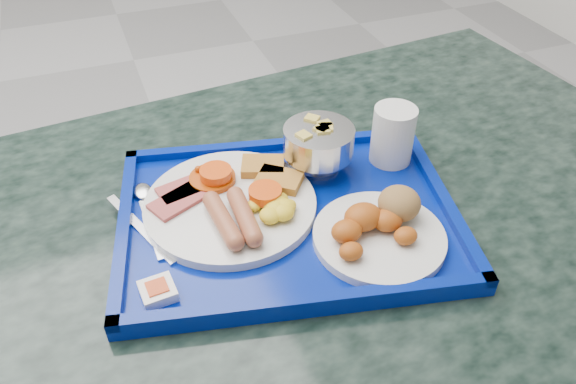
{
  "coord_description": "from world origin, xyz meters",
  "views": [
    {
      "loc": [
        0.45,
        -1.52,
        1.36
      ],
      "look_at": [
        0.66,
        -0.97,
        0.87
      ],
      "focal_mm": 35.0,
      "sensor_mm": 36.0,
      "label": 1
    }
  ],
  "objects_px": {
    "table": "(309,318)",
    "main_plate": "(236,202)",
    "fruit_bowl": "(319,142)",
    "juice_cup": "(393,133)",
    "bread_plate": "(380,227)",
    "tray": "(288,217)"
  },
  "relations": [
    {
      "from": "juice_cup",
      "to": "main_plate",
      "type": "bearing_deg",
      "value": -173.86
    },
    {
      "from": "fruit_bowl",
      "to": "bread_plate",
      "type": "bearing_deg",
      "value": -84.58
    },
    {
      "from": "bread_plate",
      "to": "juice_cup",
      "type": "distance_m",
      "value": 0.18
    },
    {
      "from": "juice_cup",
      "to": "table",
      "type": "bearing_deg",
      "value": -153.78
    },
    {
      "from": "table",
      "to": "bread_plate",
      "type": "xyz_separation_m",
      "value": [
        0.07,
        -0.07,
        0.24
      ]
    },
    {
      "from": "table",
      "to": "main_plate",
      "type": "distance_m",
      "value": 0.26
    },
    {
      "from": "juice_cup",
      "to": "bread_plate",
      "type": "bearing_deg",
      "value": -123.34
    },
    {
      "from": "juice_cup",
      "to": "tray",
      "type": "bearing_deg",
      "value": -161.83
    },
    {
      "from": "tray",
      "to": "main_plate",
      "type": "bearing_deg",
      "value": 150.2
    },
    {
      "from": "bread_plate",
      "to": "juice_cup",
      "type": "bearing_deg",
      "value": 56.66
    },
    {
      "from": "fruit_bowl",
      "to": "juice_cup",
      "type": "height_order",
      "value": "juice_cup"
    },
    {
      "from": "main_plate",
      "to": "bread_plate",
      "type": "bearing_deg",
      "value": -37.33
    },
    {
      "from": "bread_plate",
      "to": "juice_cup",
      "type": "height_order",
      "value": "juice_cup"
    },
    {
      "from": "table",
      "to": "tray",
      "type": "relative_size",
      "value": 2.6
    },
    {
      "from": "tray",
      "to": "fruit_bowl",
      "type": "xyz_separation_m",
      "value": [
        0.08,
        0.08,
        0.05
      ]
    },
    {
      "from": "juice_cup",
      "to": "fruit_bowl",
      "type": "bearing_deg",
      "value": 170.38
    },
    {
      "from": "tray",
      "to": "bread_plate",
      "type": "xyz_separation_m",
      "value": [
        0.1,
        -0.09,
        0.02
      ]
    },
    {
      "from": "table",
      "to": "tray",
      "type": "height_order",
      "value": "tray"
    },
    {
      "from": "table",
      "to": "tray",
      "type": "bearing_deg",
      "value": 149.16
    },
    {
      "from": "bread_plate",
      "to": "main_plate",
      "type": "bearing_deg",
      "value": 142.67
    },
    {
      "from": "table",
      "to": "fruit_bowl",
      "type": "relative_size",
      "value": 12.89
    },
    {
      "from": "main_plate",
      "to": "juice_cup",
      "type": "bearing_deg",
      "value": 6.14
    }
  ]
}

